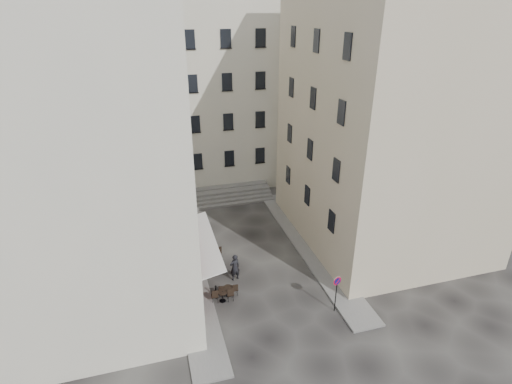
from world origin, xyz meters
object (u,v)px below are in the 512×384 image
object	(u,v)px
bistro_table_a	(222,295)
pedestrian	(235,267)
bistro_table_b	(228,290)
no_parking_sign	(337,287)

from	to	relation	value
bistro_table_a	pedestrian	world-z (taller)	pedestrian
bistro_table_a	bistro_table_b	size ratio (longest dim) A/B	1.11
bistro_table_b	pedestrian	world-z (taller)	pedestrian
no_parking_sign	pedestrian	world-z (taller)	no_parking_sign
no_parking_sign	bistro_table_a	bearing A→B (deg)	142.96
bistro_table_a	pedestrian	xyz separation A→B (m)	(1.23, 1.91, 0.48)
no_parking_sign	pedestrian	size ratio (longest dim) A/B	1.27
bistro_table_a	pedestrian	size ratio (longest dim) A/B	0.70
bistro_table_a	bistro_table_b	world-z (taller)	bistro_table_a
bistro_table_a	bistro_table_b	xyz separation A→B (m)	(0.44, 0.42, -0.05)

